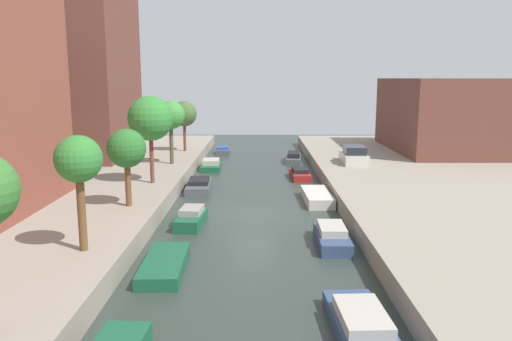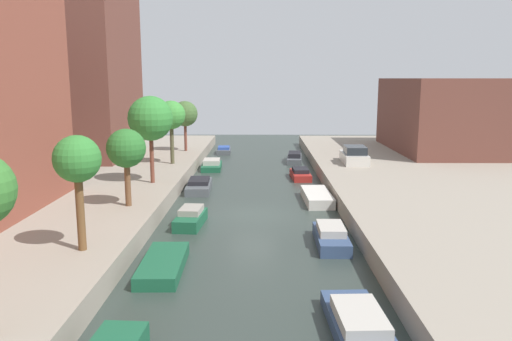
{
  "view_description": "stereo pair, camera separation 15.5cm",
  "coord_description": "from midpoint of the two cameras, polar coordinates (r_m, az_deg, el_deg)",
  "views": [
    {
      "loc": [
        0.33,
        -28.28,
        7.72
      ],
      "look_at": [
        0.15,
        3.68,
        1.91
      ],
      "focal_mm": 35.69,
      "sensor_mm": 36.0,
      "label": 1
    },
    {
      "loc": [
        0.48,
        -28.28,
        7.72
      ],
      "look_at": [
        0.15,
        3.68,
        1.91
      ],
      "focal_mm": 35.69,
      "sensor_mm": 36.0,
      "label": 2
    }
  ],
  "objects": [
    {
      "name": "street_tree_3",
      "position": [
        33.32,
        -11.89,
        5.69
      ],
      "size": [
        2.87,
        2.87,
        5.63
      ],
      "color": "brown",
      "rests_on": "quay_left"
    },
    {
      "name": "moored_boat_right_3",
      "position": [
        32.45,
        6.72,
        -2.96
      ],
      "size": [
        1.76,
        4.52,
        0.63
      ],
      "color": "beige",
      "rests_on": "ground_plane"
    },
    {
      "name": "moored_boat_right_1",
      "position": [
        16.49,
        11.45,
        -16.47
      ],
      "size": [
        1.82,
        4.53,
        0.83
      ],
      "color": "#33476B",
      "rests_on": "ground_plane"
    },
    {
      "name": "moored_boat_right_2",
      "position": [
        24.34,
        8.33,
        -7.33
      ],
      "size": [
        1.44,
        3.86,
        0.92
      ],
      "color": "#33476B",
      "rests_on": "ground_plane"
    },
    {
      "name": "moored_boat_left_3",
      "position": [
        35.63,
        -6.55,
        -1.7
      ],
      "size": [
        1.76,
        4.24,
        0.82
      ],
      "color": "#4C5156",
      "rests_on": "ground_plane"
    },
    {
      "name": "moored_boat_left_4",
      "position": [
        43.98,
        -5.16,
        0.61
      ],
      "size": [
        1.75,
        3.85,
        0.85
      ],
      "color": "#195638",
      "rests_on": "ground_plane"
    },
    {
      "name": "moored_boat_left_2",
      "position": [
        27.34,
        -7.44,
        -5.32
      ],
      "size": [
        1.51,
        3.2,
        0.93
      ],
      "color": "#195638",
      "rests_on": "ground_plane"
    },
    {
      "name": "street_tree_2",
      "position": [
        27.52,
        -14.47,
        2.32
      ],
      "size": [
        2.06,
        2.06,
        4.13
      ],
      "color": "brown",
      "rests_on": "quay_left"
    },
    {
      "name": "street_tree_5",
      "position": [
        47.9,
        -8.15,
        6.28
      ],
      "size": [
        2.35,
        2.35,
        4.65
      ],
      "color": "brown",
      "rests_on": "quay_left"
    },
    {
      "name": "ground_plane",
      "position": [
        29.31,
        -0.49,
        -4.96
      ],
      "size": [
        84.0,
        84.0,
        0.0
      ],
      "primitive_type": "plane",
      "color": "#2D3833"
    },
    {
      "name": "moored_boat_right_5",
      "position": [
        47.73,
        4.15,
        1.43
      ],
      "size": [
        1.65,
        4.6,
        0.92
      ],
      "color": "#4C5156",
      "rests_on": "ground_plane"
    },
    {
      "name": "moored_boat_right_4",
      "position": [
        39.86,
        4.83,
        -0.4
      ],
      "size": [
        1.52,
        3.59,
        0.8
      ],
      "color": "maroon",
      "rests_on": "ground_plane"
    },
    {
      "name": "moored_boat_left_5",
      "position": [
        53.09,
        -3.8,
        2.26
      ],
      "size": [
        1.47,
        3.17,
        0.74
      ],
      "color": "#4C5156",
      "rests_on": "ground_plane"
    },
    {
      "name": "parked_car",
      "position": [
        41.6,
        10.79,
        1.64
      ],
      "size": [
        1.92,
        4.2,
        1.4
      ],
      "color": "beige",
      "rests_on": "quay_right"
    },
    {
      "name": "low_block_right",
      "position": [
        51.09,
        20.58,
        5.88
      ],
      "size": [
        10.0,
        14.76,
        6.71
      ],
      "primitive_type": "cube",
      "color": "brown",
      "rests_on": "quay_right"
    },
    {
      "name": "apartment_tower_far",
      "position": [
        47.17,
        -20.69,
        14.2
      ],
      "size": [
        10.0,
        11.11,
        20.9
      ],
      "primitive_type": "cube",
      "color": "brown",
      "rests_on": "quay_left"
    },
    {
      "name": "moored_boat_left_1",
      "position": [
        21.32,
        -10.42,
        -10.35
      ],
      "size": [
        1.71,
        4.34,
        0.52
      ],
      "color": "#195638",
      "rests_on": "ground_plane"
    },
    {
      "name": "street_tree_1",
      "position": [
        20.72,
        -19.48,
        0.95
      ],
      "size": [
        1.84,
        1.84,
        4.58
      ],
      "color": "brown",
      "rests_on": "quay_left"
    },
    {
      "name": "street_tree_4",
      "position": [
        40.72,
        -9.66,
        6.08
      ],
      "size": [
        2.24,
        2.24,
        5.0
      ],
      "color": "#4D4A31",
      "rests_on": "quay_left"
    }
  ]
}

